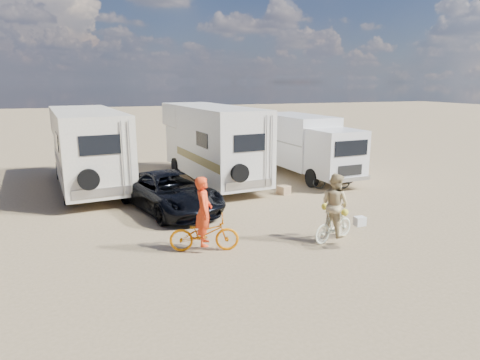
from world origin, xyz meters
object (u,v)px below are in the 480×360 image
object	(u,v)px
rv_left	(88,150)
crate	(284,190)
bike_woman	(334,225)
rider_man	(204,218)
cooler	(172,197)
box_truck	(307,147)
bike_man	(204,233)
rv_main	(212,144)
rider_woman	(335,211)
dark_suv	(170,192)
bike_parked	(332,179)

from	to	relation	value
rv_left	crate	xyz separation A→B (m)	(7.27, -3.69, -1.46)
bike_woman	crate	bearing A→B (deg)	-28.30
rider_man	cooler	xyz separation A→B (m)	(0.08, 4.93, -0.71)
box_truck	bike_man	distance (m)	10.07
rv_main	rv_left	distance (m)	5.22
rider_woman	box_truck	bearing A→B (deg)	-41.50
rider_woman	crate	xyz separation A→B (m)	(0.90, 5.11, -0.71)
rv_main	rider_woman	xyz separation A→B (m)	(1.18, -8.27, -0.80)
rv_left	bike_woman	bearing A→B (deg)	-60.16
rv_main	dark_suv	bearing A→B (deg)	-129.99
bike_man	bike_parked	bearing A→B (deg)	-39.66
rider_woman	rv_left	bearing A→B (deg)	17.57
cooler	bike_man	bearing A→B (deg)	-104.07
rider_woman	cooler	bearing A→B (deg)	14.63
rv_main	box_truck	size ratio (longest dim) A/B	1.15
rv_left	rider_man	world-z (taller)	rv_left
dark_suv	cooler	world-z (taller)	dark_suv
bike_parked	rider_man	bearing A→B (deg)	140.98
crate	rv_left	bearing A→B (deg)	153.10
box_truck	cooler	bearing A→B (deg)	-165.23
box_truck	dark_suv	size ratio (longest dim) A/B	1.37
rv_main	crate	bearing A→B (deg)	-62.18
bike_parked	box_truck	bearing A→B (deg)	12.90
cooler	rider_woman	bearing A→B (deg)	-70.14
rv_main	bike_parked	size ratio (longest dim) A/B	4.75
box_truck	rider_woman	bearing A→B (deg)	-116.97
bike_woman	rider_woman	xyz separation A→B (m)	(0.00, 0.00, 0.43)
rv_left	bike_man	world-z (taller)	rv_left
rv_left	bike_man	xyz separation A→B (m)	(2.75, -8.27, -1.15)
bike_man	rider_woman	bearing A→B (deg)	-82.58
rv_main	box_truck	xyz separation A→B (m)	(4.50, -0.51, -0.26)
rv_main	rider_man	xyz separation A→B (m)	(-2.45, -7.75, -0.76)
crate	rider_man	bearing A→B (deg)	-134.58
bike_man	rider_man	world-z (taller)	rider_man
bike_woman	rider_man	xyz separation A→B (m)	(-3.62, 0.52, 0.47)
rider_man	rider_woman	bearing A→B (deg)	-82.58
bike_man	bike_parked	size ratio (longest dim) A/B	1.15
cooler	crate	xyz separation A→B (m)	(4.44, -0.35, -0.04)
bike_man	box_truck	bearing A→B (deg)	-28.17
box_truck	crate	xyz separation A→B (m)	(-2.42, -2.65, -1.25)
box_truck	bike_woman	size ratio (longest dim) A/B	4.34
rider_man	bike_parked	distance (m)	8.28
bike_woman	bike_parked	xyz separation A→B (m)	(3.17, 5.23, -0.04)
rider_man	cooler	distance (m)	4.99
rv_main	rider_man	distance (m)	8.16
box_truck	bike_man	xyz separation A→B (m)	(-6.94, -7.24, -0.94)
rider_man	rider_woman	world-z (taller)	rider_man
rv_main	cooler	xyz separation A→B (m)	(-2.36, -2.81, -1.47)
dark_suv	rider_man	size ratio (longest dim) A/B	2.59
bike_man	rv_main	bearing A→B (deg)	-1.90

